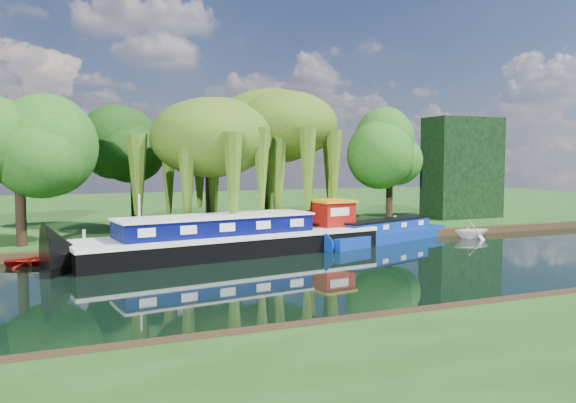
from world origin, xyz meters
name	(u,v)px	position (x,y,z in m)	size (l,w,h in m)	color
ground	(329,272)	(0.00, 0.00, 0.00)	(120.00, 120.00, 0.00)	black
far_bank	(177,208)	(0.00, 34.00, 0.23)	(120.00, 52.00, 0.45)	#184011
dutch_barge	(235,238)	(-2.47, 6.29, 0.88)	(17.13, 6.19, 3.54)	black
narrowboat	(386,233)	(7.64, 7.27, 0.54)	(10.32, 5.10, 1.51)	navy
red_dinghy	(37,265)	(-12.22, 7.08, 0.00)	(2.00, 2.81, 0.58)	maroon
white_cruiser	(472,238)	(13.53, 6.38, 0.00)	(2.16, 2.50, 1.32)	silver
willow_left	(211,141)	(-2.43, 11.38, 6.24)	(6.65, 6.65, 7.97)	black
willow_right	(270,136)	(1.66, 11.97, 6.63)	(6.95, 6.95, 8.47)	black
tree_far_left	(18,144)	(-13.05, 10.78, 5.89)	(4.93, 4.93, 7.94)	black
tree_far_mid	(134,150)	(-6.22, 17.74, 5.72)	(4.67, 4.67, 7.64)	black
tree_far_right	(390,154)	(12.07, 13.86, 5.50)	(4.48, 4.48, 7.32)	black
conifer_hedge	(462,168)	(19.00, 14.00, 4.45)	(6.00, 3.00, 8.00)	black
lamppost	(261,202)	(0.50, 10.50, 2.42)	(0.36, 0.36, 2.56)	silver
mooring_posts	(257,230)	(-0.50, 8.40, 0.95)	(19.16, 0.16, 1.00)	silver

